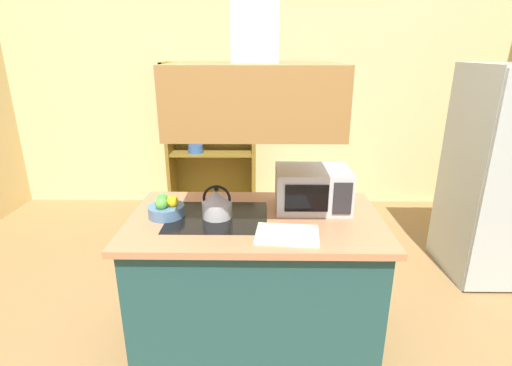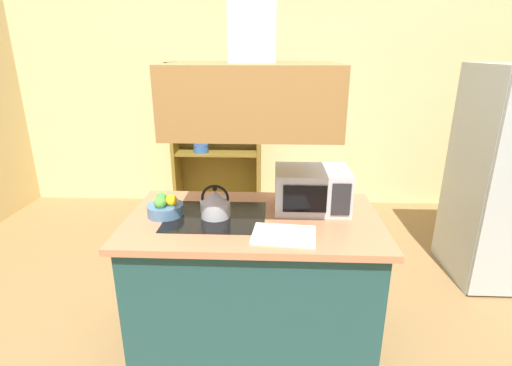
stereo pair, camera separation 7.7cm
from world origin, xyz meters
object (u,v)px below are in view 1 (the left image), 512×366
object	(u,v)px
fruit_bowl	(166,209)
microwave	(312,189)
kettle	(217,204)
cutting_board	(287,234)
dish_cabinet	(212,146)

from	to	relation	value
fruit_bowl	microwave	bearing A→B (deg)	9.44
microwave	fruit_bowl	bearing A→B (deg)	-170.56
fruit_bowl	kettle	bearing A→B (deg)	-1.51
microwave	fruit_bowl	world-z (taller)	microwave
kettle	cutting_board	xyz separation A→B (m)	(0.41, -0.24, -0.08)
dish_cabinet	microwave	bearing A→B (deg)	-67.71
kettle	microwave	bearing A→B (deg)	14.99
microwave	fruit_bowl	xyz separation A→B (m)	(-0.90, -0.15, -0.08)
dish_cabinet	kettle	bearing A→B (deg)	-82.21
dish_cabinet	fruit_bowl	xyz separation A→B (m)	(0.02, -2.39, 0.19)
kettle	microwave	distance (m)	0.61
dish_cabinet	kettle	xyz separation A→B (m)	(0.33, -2.40, 0.22)
kettle	dish_cabinet	bearing A→B (deg)	97.79
dish_cabinet	cutting_board	size ratio (longest dim) A/B	5.10
kettle	fruit_bowl	distance (m)	0.31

